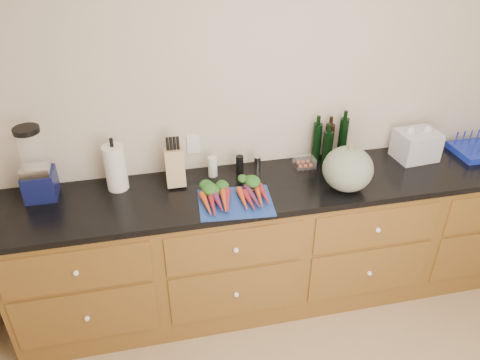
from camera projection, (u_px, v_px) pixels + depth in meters
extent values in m
cube|color=beige|center=(283.00, 109.00, 3.04)|extent=(4.10, 0.05, 2.60)
cube|color=brown|center=(290.00, 242.00, 3.22)|extent=(3.60, 0.60, 0.90)
cube|color=brown|center=(76.00, 271.00, 2.58)|extent=(0.82, 0.01, 0.28)
sphere|color=white|center=(76.00, 273.00, 2.57)|extent=(0.03, 0.03, 0.03)
cube|color=brown|center=(87.00, 317.00, 2.77)|extent=(0.82, 0.01, 0.38)
sphere|color=white|center=(87.00, 319.00, 2.76)|extent=(0.03, 0.03, 0.03)
cube|color=brown|center=(235.00, 249.00, 2.74)|extent=(0.82, 0.01, 0.28)
sphere|color=white|center=(236.00, 250.00, 2.73)|extent=(0.03, 0.03, 0.03)
cube|color=brown|center=(236.00, 293.00, 2.93)|extent=(0.82, 0.01, 0.38)
sphere|color=white|center=(236.00, 295.00, 2.92)|extent=(0.03, 0.03, 0.03)
cube|color=brown|center=(377.00, 229.00, 2.91)|extent=(0.82, 0.01, 0.28)
sphere|color=white|center=(378.00, 230.00, 2.89)|extent=(0.03, 0.03, 0.03)
cube|color=brown|center=(368.00, 272.00, 3.10)|extent=(0.82, 0.01, 0.38)
sphere|color=white|center=(370.00, 273.00, 3.08)|extent=(0.03, 0.03, 0.03)
cube|color=black|center=(294.00, 184.00, 2.97)|extent=(3.64, 0.62, 0.04)
cube|color=navy|center=(235.00, 202.00, 2.75)|extent=(0.45, 0.36, 0.01)
cone|color=#D64719|center=(207.00, 204.00, 2.69)|extent=(0.04, 0.20, 0.04)
cone|color=maroon|center=(212.00, 204.00, 2.70)|extent=(0.04, 0.20, 0.04)
cone|color=#6A2146|center=(218.00, 203.00, 2.70)|extent=(0.04, 0.20, 0.04)
cone|color=#D64719|center=(223.00, 202.00, 2.71)|extent=(0.04, 0.20, 0.04)
cone|color=maroon|center=(228.00, 202.00, 2.71)|extent=(0.04, 0.20, 0.04)
ellipsoid|color=#1F4918|center=(213.00, 188.00, 2.82)|extent=(0.20, 0.12, 0.06)
cone|color=#D64719|center=(244.00, 200.00, 2.73)|extent=(0.04, 0.20, 0.04)
cone|color=maroon|center=(249.00, 199.00, 2.73)|extent=(0.04, 0.20, 0.04)
cone|color=#6A2146|center=(254.00, 198.00, 2.74)|extent=(0.04, 0.20, 0.04)
cone|color=#D64719|center=(259.00, 198.00, 2.75)|extent=(0.04, 0.20, 0.04)
cone|color=maroon|center=(265.00, 197.00, 2.75)|extent=(0.04, 0.20, 0.04)
ellipsoid|color=#1F4918|center=(248.00, 184.00, 2.86)|extent=(0.20, 0.12, 0.06)
ellipsoid|color=#5D6B59|center=(348.00, 169.00, 2.82)|extent=(0.31, 0.31, 0.28)
cube|color=#0F1346|center=(40.00, 184.00, 2.77)|extent=(0.18, 0.18, 0.17)
cube|color=silver|center=(35.00, 171.00, 2.69)|extent=(0.16, 0.11, 0.05)
cylinder|color=white|center=(32.00, 151.00, 2.66)|extent=(0.14, 0.14, 0.23)
cylinder|color=black|center=(26.00, 130.00, 2.59)|extent=(0.14, 0.14, 0.03)
cylinder|color=white|center=(115.00, 168.00, 2.82)|extent=(0.13, 0.13, 0.29)
cube|color=tan|center=(175.00, 167.00, 2.89)|extent=(0.12, 0.12, 0.23)
cylinder|color=silver|center=(213.00, 167.00, 2.99)|extent=(0.06, 0.06, 0.13)
cylinder|color=black|center=(240.00, 164.00, 3.02)|extent=(0.05, 0.05, 0.12)
cylinder|color=silver|center=(257.00, 164.00, 3.05)|extent=(0.05, 0.05, 0.10)
cube|color=white|center=(305.00, 162.00, 3.11)|extent=(0.13, 0.11, 0.06)
cylinder|color=black|center=(316.00, 143.00, 3.11)|extent=(0.06, 0.06, 0.28)
cylinder|color=black|center=(329.00, 142.00, 3.14)|extent=(0.06, 0.06, 0.26)
cylinder|color=black|center=(343.00, 139.00, 3.14)|extent=(0.06, 0.06, 0.30)
cylinder|color=black|center=(327.00, 148.00, 3.09)|extent=(0.06, 0.06, 0.24)
cube|color=#1427B4|center=(479.00, 151.00, 3.27)|extent=(0.35, 0.28, 0.04)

